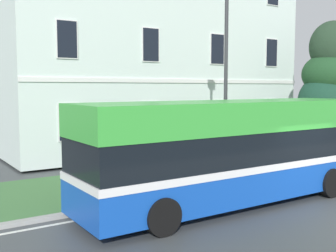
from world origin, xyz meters
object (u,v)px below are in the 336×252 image
(evergreen_tree, at_px, (327,93))
(street_lamp_post, at_px, (226,64))
(georgian_townhouse, at_px, (140,35))
(single_decker_bus, at_px, (232,150))

(evergreen_tree, distance_m, street_lamp_post, 9.89)
(georgian_townhouse, height_order, single_decker_bus, georgian_townhouse)
(georgian_townhouse, relative_size, evergreen_tree, 2.41)
(evergreen_tree, bearing_deg, georgian_townhouse, 132.77)
(single_decker_bus, bearing_deg, georgian_townhouse, 72.61)
(single_decker_bus, bearing_deg, evergreen_tree, 23.38)
(single_decker_bus, relative_size, street_lamp_post, 1.30)
(evergreen_tree, relative_size, single_decker_bus, 0.71)
(georgian_townhouse, relative_size, single_decker_bus, 1.71)
(street_lamp_post, bearing_deg, georgian_townhouse, 78.01)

